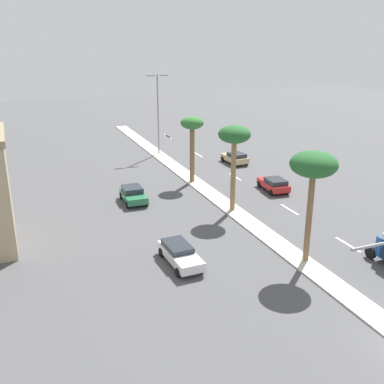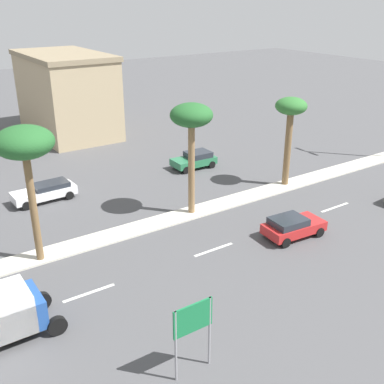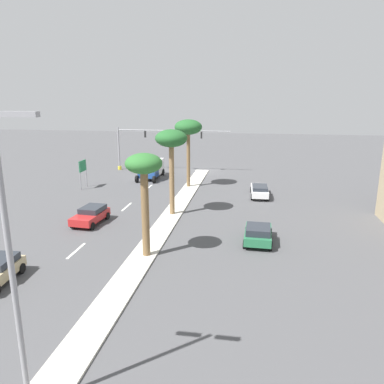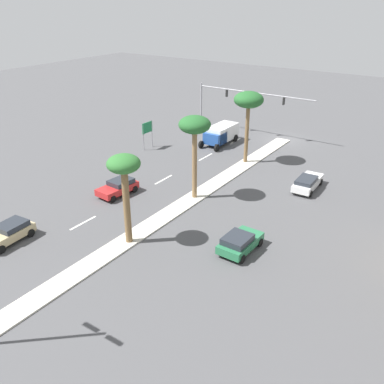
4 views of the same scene
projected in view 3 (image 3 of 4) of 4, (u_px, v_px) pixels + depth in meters
ground_plane at (162, 229)px, 30.89m from camera, size 160.00×160.00×0.00m
median_curb at (136, 266)px, 24.11m from camera, size 1.80×63.68×0.12m
lane_stripe_right at (163, 175)px, 51.49m from camera, size 0.20×2.80×0.01m
lane_stripe_left at (149, 188)px, 44.69m from camera, size 0.20×2.80×0.01m
lane_stripe_rear at (127, 207)px, 37.07m from camera, size 0.20×2.80×0.01m
lane_stripe_center at (76, 251)px, 26.66m from camera, size 0.20×2.80×0.01m
traffic_signal_gantry at (148, 142)px, 53.71m from camera, size 16.45×0.53×6.19m
directional_road_sign at (83, 168)px, 43.94m from camera, size 0.10×1.79×3.29m
palm_tree_left at (188, 129)px, 43.23m from camera, size 3.17×3.17×7.86m
palm_tree_inboard at (171, 142)px, 32.94m from camera, size 2.82×2.82×7.69m
palm_tree_mid at (144, 172)px, 24.28m from camera, size 2.42×2.42×7.00m
street_lamp_inboard at (9, 248)px, 11.75m from camera, size 2.90×0.24×10.25m
sedan_red_front at (91, 215)px, 32.23m from camera, size 2.25×4.07×1.38m
sedan_green_right at (258, 233)px, 27.91m from camera, size 2.16×3.89×1.42m
sedan_white_rear at (259, 190)px, 40.58m from camera, size 2.01×4.65×1.32m
box_truck at (151, 169)px, 49.35m from camera, size 2.51×5.90×2.29m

